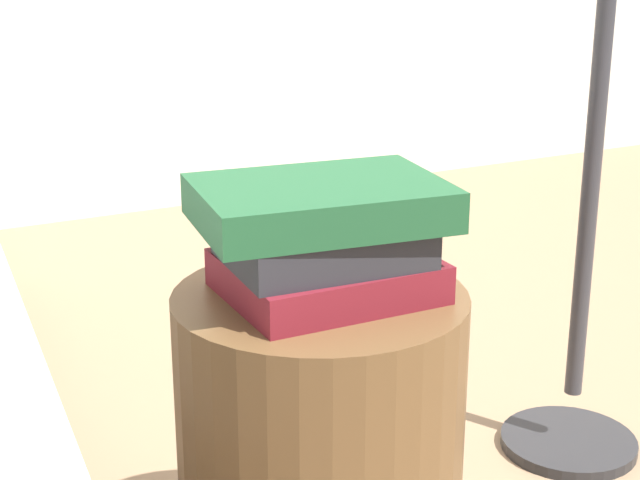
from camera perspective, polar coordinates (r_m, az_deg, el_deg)
The scene contains 4 objects.
side_table at distance 1.36m, azimuth 0.00°, elevation -12.15°, with size 0.38×0.38×0.46m, color brown.
book_maroon at distance 1.26m, azimuth 0.42°, elevation -2.06°, with size 0.25×0.20×0.05m, color maroon.
book_charcoal at distance 1.23m, azimuth 0.32°, elevation -0.14°, with size 0.23×0.17×0.05m, color #28282D.
book_forest at distance 1.22m, azimuth -0.07°, elevation 2.10°, with size 0.30×0.21×0.05m, color #1E512D.
Camera 1 is at (-0.53, -1.05, 0.92)m, focal length 56.66 mm.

